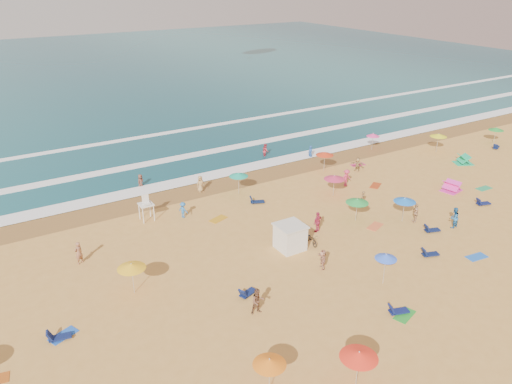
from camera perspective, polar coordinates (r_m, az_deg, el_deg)
ground at (r=44.19m, az=7.02°, el=-3.76°), size 220.00×220.00×0.00m
ocean at (r=118.77m, az=-19.28°, el=12.81°), size 220.00×140.00×0.18m
wet_sand at (r=53.55m, az=-1.18°, el=1.56°), size 220.00×220.00×0.00m
surf_foam at (r=60.80m, az=-5.38°, el=4.35°), size 200.00×18.70×0.05m
cabana at (r=39.93m, az=3.92°, el=-5.20°), size 2.00×2.00×2.00m
cabana_roof at (r=39.43m, az=3.97°, el=-3.86°), size 2.20×2.20×0.12m
bicycle at (r=40.99m, az=6.33°, el=-5.35°), size 0.82×1.80×0.91m
lifeguard_stand at (r=45.30m, az=-12.42°, el=-1.95°), size 1.20×1.20×2.10m
beach_umbrellas at (r=43.62m, az=6.46°, el=-1.04°), size 66.78×30.30×0.80m
loungers at (r=43.24m, az=13.01°, el=-4.64°), size 55.65×20.09×0.34m
towels at (r=43.59m, az=10.88°, el=-4.42°), size 49.89×23.46×0.03m
popup_tents at (r=58.23m, az=22.11°, el=2.25°), size 10.01×6.63×1.20m
beachgoers at (r=45.52m, az=3.80°, el=-1.60°), size 41.40×26.04×2.13m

